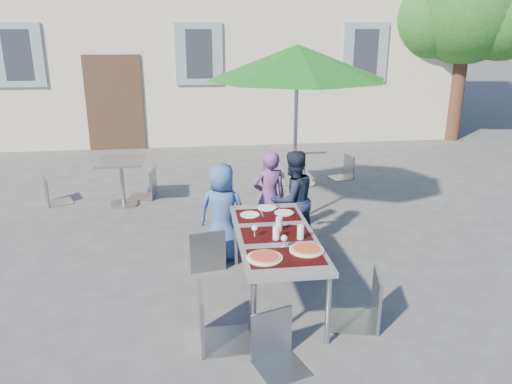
{
  "coord_description": "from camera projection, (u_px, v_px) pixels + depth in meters",
  "views": [
    {
      "loc": [
        -0.24,
        -4.57,
        2.78
      ],
      "look_at": [
        0.49,
        1.02,
        0.92
      ],
      "focal_mm": 35.0,
      "sensor_mm": 36.0,
      "label": 1
    }
  ],
  "objects": [
    {
      "name": "pizza_near_left",
      "position": [
        265.0,
        257.0,
        4.6
      ],
      "size": [
        0.34,
        0.34,
        0.03
      ],
      "color": "white",
      "rests_on": "dining_table"
    },
    {
      "name": "bg_chair_l_0",
      "position": [
        50.0,
        174.0,
        8.13
      ],
      "size": [
        0.51,
        0.51,
        0.89
      ],
      "color": "gray",
      "rests_on": "ground"
    },
    {
      "name": "bg_chair_l_1",
      "position": [
        269.0,
        154.0,
        9.23
      ],
      "size": [
        0.46,
        0.46,
        0.94
      ],
      "color": "gray",
      "rests_on": "ground"
    },
    {
      "name": "cafe_table_1",
      "position": [
        304.0,
        160.0,
        9.12
      ],
      "size": [
        0.66,
        0.66,
        0.71
      ],
      "color": "#A9ACB1",
      "rests_on": "ground"
    },
    {
      "name": "child_0",
      "position": [
        222.0,
        212.0,
        6.16
      ],
      "size": [
        0.69,
        0.55,
        1.23
      ],
      "primitive_type": "imported",
      "rotation": [
        0.0,
        0.0,
        2.83
      ],
      "color": "#345391",
      "rests_on": "ground"
    },
    {
      "name": "patio_umbrella",
      "position": [
        297.0,
        64.0,
        6.78
      ],
      "size": [
        2.5,
        2.5,
        2.57
      ],
      "color": "#A9ACB1",
      "rests_on": "ground"
    },
    {
      "name": "pizza_near_right",
      "position": [
        307.0,
        249.0,
        4.76
      ],
      "size": [
        0.33,
        0.33,
        0.03
      ],
      "color": "white",
      "rests_on": "dining_table"
    },
    {
      "name": "chair_0",
      "position": [
        205.0,
        224.0,
        5.9
      ],
      "size": [
        0.49,
        0.49,
        0.97
      ],
      "color": "gray",
      "rests_on": "ground"
    },
    {
      "name": "ground",
      "position": [
        222.0,
        308.0,
        5.2
      ],
      "size": [
        90.0,
        90.0,
        0.0
      ],
      "primitive_type": "plane",
      "color": "#424244",
      "rests_on": "ground"
    },
    {
      "name": "bg_chair_r_0",
      "position": [
        146.0,
        166.0,
        8.42
      ],
      "size": [
        0.48,
        0.48,
        0.95
      ],
      "color": "gray",
      "rests_on": "ground"
    },
    {
      "name": "chair_4",
      "position": [
        368.0,
        268.0,
        4.75
      ],
      "size": [
        0.55,
        0.54,
        1.02
      ],
      "color": "gray",
      "rests_on": "ground"
    },
    {
      "name": "chair_1",
      "position": [
        262.0,
        215.0,
        6.07
      ],
      "size": [
        0.5,
        0.51,
        1.04
      ],
      "color": "gray",
      "rests_on": "ground"
    },
    {
      "name": "child_2",
      "position": [
        293.0,
        200.0,
        6.48
      ],
      "size": [
        0.73,
        0.59,
        1.31
      ],
      "primitive_type": "imported",
      "rotation": [
        0.0,
        0.0,
        3.55
      ],
      "color": "#182036",
      "rests_on": "ground"
    },
    {
      "name": "tree",
      "position": [
        468.0,
        7.0,
        12.09
      ],
      "size": [
        3.6,
        3.0,
        4.7
      ],
      "color": "#46291E",
      "rests_on": "ground"
    },
    {
      "name": "child_1",
      "position": [
        269.0,
        197.0,
        6.63
      ],
      "size": [
        0.5,
        0.37,
        1.26
      ],
      "primitive_type": "imported",
      "rotation": [
        0.0,
        0.0,
        3.3
      ],
      "color": "#683C7B",
      "rests_on": "ground"
    },
    {
      "name": "glassware",
      "position": [
        282.0,
        230.0,
        5.05
      ],
      "size": [
        0.52,
        0.49,
        0.15
      ],
      "color": "silver",
      "rests_on": "dining_table"
    },
    {
      "name": "chair_5",
      "position": [
        277.0,
        311.0,
        4.18
      ],
      "size": [
        0.5,
        0.5,
        0.89
      ],
      "color": "gray",
      "rests_on": "ground"
    },
    {
      "name": "place_settings",
      "position": [
        267.0,
        212.0,
        5.75
      ],
      "size": [
        0.66,
        0.42,
        0.01
      ],
      "color": "white",
      "rests_on": "dining_table"
    },
    {
      "name": "chair_2",
      "position": [
        303.0,
        221.0,
        6.07
      ],
      "size": [
        0.47,
        0.47,
        0.93
      ],
      "color": "gray",
      "rests_on": "ground"
    },
    {
      "name": "dining_table",
      "position": [
        276.0,
        239.0,
        5.17
      ],
      "size": [
        0.8,
        1.85,
        0.76
      ],
      "color": "#4B4C50",
      "rests_on": "ground"
    },
    {
      "name": "cafe_table_0",
      "position": [
        122.0,
        174.0,
        8.04
      ],
      "size": [
        0.71,
        0.71,
        0.76
      ],
      "color": "#A9ACB1",
      "rests_on": "ground"
    },
    {
      "name": "bg_chair_r_1",
      "position": [
        346.0,
        153.0,
        9.56
      ],
      "size": [
        0.45,
        0.44,
        0.85
      ],
      "color": "gray",
      "rests_on": "ground"
    },
    {
      "name": "chair_3",
      "position": [
        212.0,
        282.0,
        4.43
      ],
      "size": [
        0.49,
        0.48,
        1.06
      ],
      "color": "gray",
      "rests_on": "ground"
    }
  ]
}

